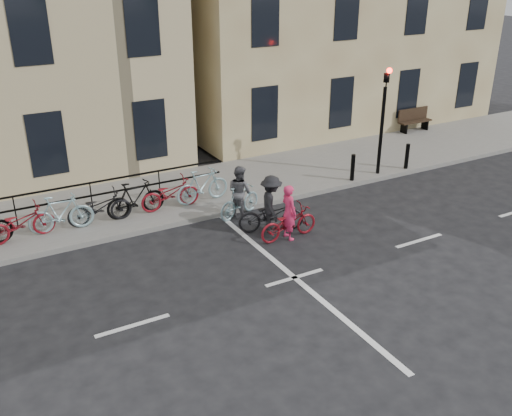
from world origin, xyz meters
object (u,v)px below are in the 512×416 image
cyclist_pink (289,220)px  cyclist_grey (240,196)px  traffic_light (384,108)px  cyclist_dark (271,210)px  bench (414,119)px

cyclist_pink → cyclist_grey: cyclist_grey is taller
traffic_light → cyclist_dark: (-5.40, -1.85, -1.81)m
cyclist_grey → cyclist_dark: size_ratio=0.86×
traffic_light → cyclist_grey: bearing=-174.6°
traffic_light → cyclist_pink: size_ratio=2.22×
bench → traffic_light: bearing=-144.8°
traffic_light → bench: (4.80, 3.39, -1.78)m
traffic_light → cyclist_pink: 6.08m
cyclist_grey → traffic_light: bearing=-104.3°
bench → cyclist_dark: bearing=-152.8°
bench → cyclist_grey: size_ratio=0.95×
cyclist_grey → cyclist_pink: bearing=174.5°
cyclist_grey → cyclist_dark: (0.30, -1.31, 0.01)m
cyclist_dark → cyclist_grey: bearing=31.8°
bench → cyclist_pink: cyclist_pink is taller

